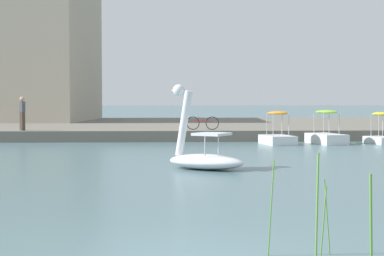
% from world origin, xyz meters
% --- Properties ---
extents(shore_bank_far, '(135.61, 24.36, 0.57)m').
position_xyz_m(shore_bank_far, '(0.00, 36.28, 0.29)').
color(shore_bank_far, '#6B665B').
rests_on(shore_bank_far, ground_plane).
extents(swan_boat, '(2.82, 2.46, 2.65)m').
position_xyz_m(swan_boat, '(0.95, 11.61, 0.44)').
color(swan_boat, white).
rests_on(swan_boat, ground_plane).
extents(pedal_boat_orange, '(1.62, 2.28, 1.62)m').
position_xyz_m(pedal_boat_orange, '(5.30, 22.26, 0.43)').
color(pedal_boat_orange, white).
rests_on(pedal_boat_orange, ground_plane).
extents(pedal_boat_lime, '(1.70, 2.60, 1.67)m').
position_xyz_m(pedal_boat_lime, '(7.77, 22.50, 0.45)').
color(pedal_boat_lime, white).
rests_on(pedal_boat_lime, ground_plane).
extents(pedal_boat_yellow, '(1.31, 1.94, 1.57)m').
position_xyz_m(pedal_boat_yellow, '(10.50, 22.48, 0.43)').
color(pedal_boat_yellow, white).
rests_on(pedal_boat_yellow, ground_plane).
extents(person_on_path, '(0.31, 0.31, 1.76)m').
position_xyz_m(person_on_path, '(-7.62, 25.05, 1.53)').
color(person_on_path, '#47382D').
rests_on(person_on_path, shore_bank_far).
extents(bicycle_parked, '(1.72, 0.36, 0.72)m').
position_xyz_m(bicycle_parked, '(1.83, 25.34, 0.93)').
color(bicycle_parked, black).
rests_on(bicycle_parked, shore_bank_far).
extents(reed_clump_foreground, '(2.18, 0.66, 1.60)m').
position_xyz_m(reed_clump_foreground, '(2.37, 0.49, 0.66)').
color(reed_clump_foreground, '#568E38').
rests_on(reed_clump_foreground, ground_plane).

